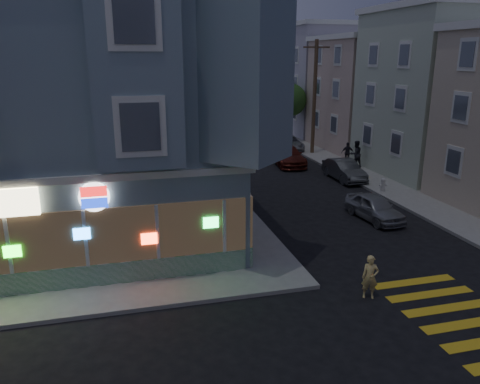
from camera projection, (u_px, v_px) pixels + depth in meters
name	position (u px, v px, depth m)	size (l,w,h in m)	color
ground	(254.00, 332.00, 13.83)	(120.00, 120.00, 0.00)	black
sidewalk_ne	(434.00, 149.00, 40.73)	(24.00, 42.00, 0.15)	gray
corner_building	(59.00, 104.00, 20.98)	(14.60, 14.60, 11.40)	slate
row_house_b	(464.00, 94.00, 31.89)	(12.00, 8.60, 10.50)	#B4C1A8
row_house_c	(390.00, 95.00, 40.47)	(12.00, 8.60, 9.00)	tan
row_house_d	(343.00, 81.00, 48.63)	(12.00, 8.60, 10.50)	#A39EAE
utility_pole	(314.00, 96.00, 37.69)	(2.20, 0.30, 9.00)	#4C3826
street_tree_near	(290.00, 100.00, 43.56)	(3.00, 3.00, 5.30)	#4C3826
street_tree_far	(265.00, 94.00, 51.00)	(3.00, 3.00, 5.30)	#4C3826
running_child	(370.00, 277.00, 15.65)	(0.55, 0.36, 1.51)	#E4C974
pedestrian_a	(356.00, 154.00, 33.55)	(0.94, 0.73, 1.93)	black
pedestrian_b	(348.00, 153.00, 35.00)	(0.91, 0.38, 1.55)	#242128
parked_car_a	(375.00, 207.00, 23.26)	(1.48, 3.68, 1.25)	#95989C
parked_car_b	(344.00, 170.00, 30.72)	(1.43, 4.10, 1.35)	#3C3F42
parked_car_c	(287.00, 155.00, 35.04)	(2.00, 4.93, 1.43)	#5E1E15
parked_car_d	(289.00, 143.00, 40.53)	(2.08, 4.51, 1.25)	#93979D
traffic_signal	(211.00, 170.00, 17.22)	(0.65, 0.61, 5.46)	black
fire_hydrant	(383.00, 184.00, 27.71)	(0.46, 0.26, 0.79)	silver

